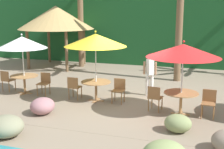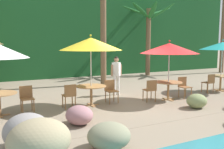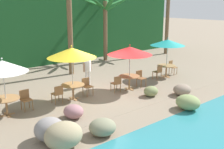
{
  "view_description": "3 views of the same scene",
  "coord_description": "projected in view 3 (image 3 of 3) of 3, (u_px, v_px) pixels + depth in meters",
  "views": [
    {
      "loc": [
        2.55,
        -9.94,
        3.37
      ],
      "look_at": [
        -0.66,
        0.03,
        1.1
      ],
      "focal_mm": 49.08,
      "sensor_mm": 36.0,
      "label": 1
    },
    {
      "loc": [
        -4.91,
        -8.36,
        2.34
      ],
      "look_at": [
        -0.62,
        0.0,
        1.14
      ],
      "focal_mm": 41.35,
      "sensor_mm": 36.0,
      "label": 2
    },
    {
      "loc": [
        -7.79,
        -10.43,
        4.47
      ],
      "look_at": [
        0.78,
        -0.06,
        0.93
      ],
      "focal_mm": 43.99,
      "sensor_mm": 36.0,
      "label": 3
    }
  ],
  "objects": [
    {
      "name": "chair_red_inland",
      "position": [
        117.0,
        83.0,
        13.95
      ],
      "size": [
        0.48,
        0.48,
        0.87
      ],
      "color": "olive",
      "rests_on": "ground"
    },
    {
      "name": "chair_teal_inland",
      "position": [
        158.0,
        71.0,
        16.29
      ],
      "size": [
        0.42,
        0.43,
        0.87
      ],
      "color": "olive",
      "rests_on": "ground"
    },
    {
      "name": "foliage_backdrop",
      "position": [
        23.0,
        24.0,
        19.66
      ],
      "size": [
        28.0,
        2.4,
        6.0
      ],
      "color": "#194C23",
      "rests_on": "ground"
    },
    {
      "name": "palm_tree_second",
      "position": [
        69.0,
        2.0,
        16.62
      ],
      "size": [
        3.74,
        3.7,
        6.91
      ],
      "color": "brown",
      "rests_on": "ground"
    },
    {
      "name": "chair_yellow_inland",
      "position": [
        58.0,
        93.0,
        12.36
      ],
      "size": [
        0.43,
        0.43,
        0.87
      ],
      "color": "olive",
      "rests_on": "ground"
    },
    {
      "name": "dining_table_white",
      "position": [
        6.0,
        101.0,
        11.07
      ],
      "size": [
        1.1,
        1.1,
        0.74
      ],
      "color": "#A37547",
      "rests_on": "ground"
    },
    {
      "name": "dining_table_red",
      "position": [
        129.0,
        78.0,
        14.43
      ],
      "size": [
        1.1,
        1.1,
        0.74
      ],
      "color": "#A37547",
      "rests_on": "ground"
    },
    {
      "name": "dining_table_teal",
      "position": [
        166.0,
        67.0,
        16.85
      ],
      "size": [
        1.1,
        1.1,
        0.74
      ],
      "color": "#A37547",
      "rests_on": "ground"
    },
    {
      "name": "palm_tree_third",
      "position": [
        105.0,
        16.0,
        21.05
      ],
      "size": [
        3.78,
        3.68,
        4.87
      ],
      "color": "brown",
      "rests_on": "ground"
    },
    {
      "name": "rock_seawall",
      "position": [
        97.0,
        120.0,
        9.89
      ],
      "size": [
        15.82,
        3.31,
        0.86
      ],
      "color": "gray",
      "rests_on": "ground"
    },
    {
      "name": "umbrella_red",
      "position": [
        130.0,
        51.0,
        14.05
      ],
      "size": [
        2.32,
        2.32,
        2.41
      ],
      "color": "silver",
      "rests_on": "ground"
    },
    {
      "name": "chair_red_seaward",
      "position": [
        140.0,
        77.0,
        15.01
      ],
      "size": [
        0.45,
        0.45,
        0.87
      ],
      "color": "olive",
      "rests_on": "ground"
    },
    {
      "name": "chair_white_seaward",
      "position": [
        26.0,
        98.0,
        11.69
      ],
      "size": [
        0.42,
        0.43,
        0.87
      ],
      "color": "olive",
      "rests_on": "ground"
    },
    {
      "name": "umbrella_teal",
      "position": [
        168.0,
        43.0,
        16.46
      ],
      "size": [
        2.08,
        2.08,
        2.44
      ],
      "color": "silver",
      "rests_on": "ground"
    },
    {
      "name": "umbrella_white",
      "position": [
        2.0,
        66.0,
        10.7
      ],
      "size": [
        1.96,
        1.96,
        2.41
      ],
      "color": "silver",
      "rests_on": "ground"
    },
    {
      "name": "dining_table_yellow",
      "position": [
        73.0,
        87.0,
        12.92
      ],
      "size": [
        1.1,
        1.1,
        0.74
      ],
      "color": "#A37547",
      "rests_on": "ground"
    },
    {
      "name": "palm_tree_fourth",
      "position": [
        168.0,
        3.0,
        23.67
      ],
      "size": [
        2.86,
        2.6,
        6.85
      ],
      "color": "brown",
      "rests_on": "ground"
    },
    {
      "name": "umbrella_yellow",
      "position": [
        72.0,
        53.0,
        12.5
      ],
      "size": [
        2.26,
        2.26,
        2.6
      ],
      "color": "silver",
      "rests_on": "ground"
    },
    {
      "name": "chair_yellow_seaward",
      "position": [
        87.0,
        85.0,
        13.54
      ],
      "size": [
        0.42,
        0.43,
        0.87
      ],
      "color": "olive",
      "rests_on": "ground"
    },
    {
      "name": "ground_plane",
      "position": [
        99.0,
        95.0,
        13.72
      ],
      "size": [
        120.0,
        120.0,
        0.0
      ],
      "primitive_type": "plane",
      "color": "gray"
    },
    {
      "name": "terrace_deck",
      "position": [
        99.0,
        95.0,
        13.72
      ],
      "size": [
        18.0,
        5.2,
        0.01
      ],
      "color": "gray",
      "rests_on": "ground"
    },
    {
      "name": "waiter_in_white",
      "position": [
        87.0,
        69.0,
        14.87
      ],
      "size": [
        0.52,
        0.39,
        1.7
      ],
      "color": "white",
      "rests_on": "ground"
    },
    {
      "name": "chair_teal_seaward",
      "position": [
        172.0,
        66.0,
        17.55
      ],
      "size": [
        0.48,
        0.49,
        0.87
      ],
      "color": "olive",
      "rests_on": "ground"
    }
  ]
}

